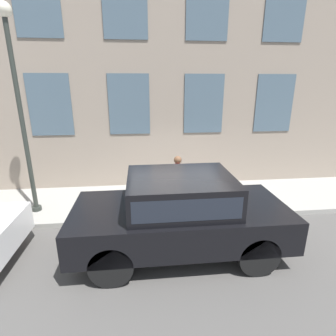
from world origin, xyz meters
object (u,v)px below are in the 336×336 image
Objects in this scene: street_lamp at (17,91)px; parked_car_black_near at (180,211)px; fire_hydrant at (158,199)px; person at (178,175)px.

parked_car_black_near is at bearing -119.17° from street_lamp.
fire_hydrant is 0.12× the size of street_lamp.
person is 0.28× the size of street_lamp.
person reaches higher than fire_hydrant.
fire_hydrant is 0.45× the size of person.
fire_hydrant is 1.92m from parked_car_black_near.
parked_car_black_near reaches higher than person.
parked_car_black_near is (-1.81, -0.36, 0.52)m from fire_hydrant.
person is 0.32× the size of parked_car_black_near.
parked_car_black_near is 5.06m from street_lamp.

